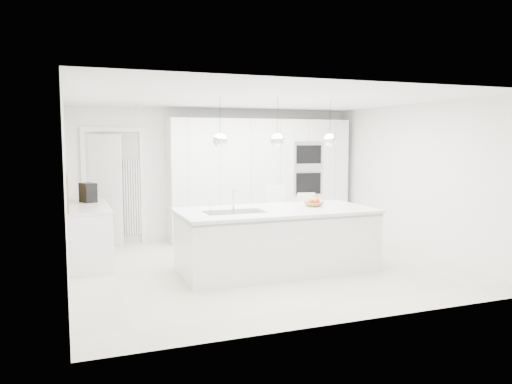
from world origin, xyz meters
name	(u,v)px	position (x,y,z in m)	size (l,w,h in m)	color
floor	(263,266)	(0.00, 0.00, 0.00)	(5.50, 5.50, 0.00)	beige
wall_back	(216,173)	(0.00, 2.50, 1.25)	(5.50, 5.50, 0.00)	white
wall_left	(66,191)	(-2.75, 0.00, 1.25)	(5.00, 5.00, 0.00)	white
ceiling	(263,99)	(0.00, 0.00, 2.50)	(5.50, 5.50, 0.00)	white
tall_cabinets	(260,178)	(0.80, 2.20, 1.15)	(3.60, 0.60, 2.30)	white
oven_stack	(308,168)	(1.70, 1.89, 1.35)	(0.62, 0.04, 1.05)	#A5A5A8
doorway_frame	(114,188)	(-1.95, 2.47, 1.02)	(1.11, 0.08, 2.13)	white
hallway_door	(100,190)	(-2.20, 2.42, 1.00)	(0.82, 0.04, 2.00)	white
radiator	(132,197)	(-1.63, 2.46, 0.85)	(0.32, 0.04, 1.40)	white
left_base_cabinets	(89,235)	(-2.45, 1.20, 0.43)	(0.60, 1.80, 0.86)	white
left_worktop	(88,206)	(-2.45, 1.20, 0.88)	(0.62, 1.82, 0.04)	silver
oak_backsplash	(67,190)	(-2.74, 1.20, 1.15)	(0.02, 1.80, 0.50)	#A77D3C
island_base	(277,241)	(0.10, -0.30, 0.43)	(2.80, 1.20, 0.86)	white
island_worktop	(276,210)	(0.10, -0.25, 0.88)	(2.84, 1.40, 0.04)	silver
island_sink	(234,217)	(-0.55, -0.30, 0.82)	(0.84, 0.44, 0.18)	#3F3F42
island_tap	(233,199)	(-0.50, -0.10, 1.05)	(0.02, 0.02, 0.30)	white
pendant_left	(220,140)	(-0.75, -0.30, 1.90)	(0.20, 0.20, 0.20)	white
pendant_mid	(277,140)	(0.10, -0.30, 1.90)	(0.20, 0.20, 0.20)	white
pendant_right	(330,140)	(0.95, -0.30, 1.90)	(0.20, 0.20, 0.20)	white
fruit_bowl	(314,204)	(0.76, -0.18, 0.94)	(0.29, 0.29, 0.07)	#A77D3C
espresso_machine	(88,193)	(-2.43, 1.56, 1.06)	(0.19, 0.29, 0.31)	black
bar_stool_left	(279,221)	(0.53, 0.65, 0.57)	(0.38, 0.52, 1.14)	white
bar_stool_right	(309,223)	(1.11, 0.66, 0.50)	(0.33, 0.45, 0.99)	white
apple_a	(317,202)	(0.82, -0.17, 0.97)	(0.08, 0.08, 0.08)	#BD1600
apple_b	(312,202)	(0.71, -0.21, 0.97)	(0.08, 0.08, 0.08)	#BD1600
apple_c	(317,202)	(0.80, -0.21, 0.96)	(0.07, 0.07, 0.07)	#BD1600
banana_bunch	(314,199)	(0.76, -0.19, 1.02)	(0.22, 0.22, 0.03)	gold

